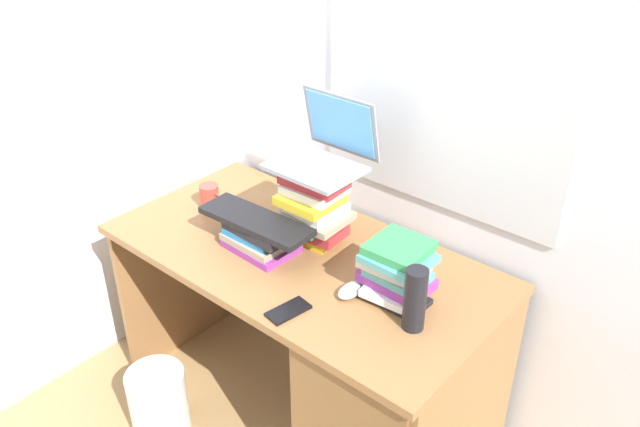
{
  "coord_description": "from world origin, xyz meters",
  "views": [
    {
      "loc": [
        1.27,
        -1.38,
        2.02
      ],
      "look_at": [
        0.07,
        0.02,
        0.94
      ],
      "focal_mm": 36.69,
      "sensor_mm": 36.0,
      "label": 1
    }
  ],
  "objects_px": {
    "book_stack_tall": "(314,205)",
    "mug": "(210,197)",
    "book_stack_keyboard_riser": "(260,236)",
    "wastebasket": "(159,402)",
    "book_stack_side": "(396,271)",
    "computer_mouse": "(350,290)",
    "desk": "(375,379)",
    "water_bottle": "(415,299)",
    "laptop": "(326,149)",
    "keyboard": "(256,221)",
    "cell_phone": "(288,311)"
  },
  "relations": [
    {
      "from": "wastebasket",
      "to": "mug",
      "type": "bearing_deg",
      "value": 105.57
    },
    {
      "from": "keyboard",
      "to": "book_stack_tall",
      "type": "bearing_deg",
      "value": 56.53
    },
    {
      "from": "book_stack_tall",
      "to": "water_bottle",
      "type": "distance_m",
      "value": 0.56
    },
    {
      "from": "book_stack_keyboard_riser",
      "to": "cell_phone",
      "type": "distance_m",
      "value": 0.37
    },
    {
      "from": "book_stack_tall",
      "to": "book_stack_keyboard_riser",
      "type": "bearing_deg",
      "value": -121.31
    },
    {
      "from": "keyboard",
      "to": "water_bottle",
      "type": "xyz_separation_m",
      "value": [
        0.64,
        0.01,
        -0.01
      ]
    },
    {
      "from": "water_bottle",
      "to": "keyboard",
      "type": "bearing_deg",
      "value": -179.46
    },
    {
      "from": "book_stack_keyboard_riser",
      "to": "wastebasket",
      "type": "height_order",
      "value": "book_stack_keyboard_riser"
    },
    {
      "from": "desk",
      "to": "book_stack_side",
      "type": "xyz_separation_m",
      "value": [
        0.03,
        0.04,
        0.44
      ]
    },
    {
      "from": "keyboard",
      "to": "computer_mouse",
      "type": "height_order",
      "value": "keyboard"
    },
    {
      "from": "mug",
      "to": "cell_phone",
      "type": "height_order",
      "value": "mug"
    },
    {
      "from": "keyboard",
      "to": "cell_phone",
      "type": "height_order",
      "value": "keyboard"
    },
    {
      "from": "book_stack_side",
      "to": "computer_mouse",
      "type": "height_order",
      "value": "book_stack_side"
    },
    {
      "from": "keyboard",
      "to": "desk",
      "type": "bearing_deg",
      "value": 3.41
    },
    {
      "from": "keyboard",
      "to": "wastebasket",
      "type": "bearing_deg",
      "value": -124.83
    },
    {
      "from": "water_bottle",
      "to": "desk",
      "type": "bearing_deg",
      "value": 163.41
    },
    {
      "from": "book_stack_keyboard_riser",
      "to": "mug",
      "type": "relative_size",
      "value": 2.25
    },
    {
      "from": "water_bottle",
      "to": "mug",
      "type": "bearing_deg",
      "value": 175.29
    },
    {
      "from": "desk",
      "to": "water_bottle",
      "type": "xyz_separation_m",
      "value": [
        0.15,
        -0.05,
        0.45
      ]
    },
    {
      "from": "book_stack_tall",
      "to": "keyboard",
      "type": "relative_size",
      "value": 0.66
    },
    {
      "from": "book_stack_tall",
      "to": "mug",
      "type": "height_order",
      "value": "book_stack_tall"
    },
    {
      "from": "laptop",
      "to": "mug",
      "type": "relative_size",
      "value": 2.69
    },
    {
      "from": "book_stack_keyboard_riser",
      "to": "keyboard",
      "type": "bearing_deg",
      "value": -111.28
    },
    {
      "from": "desk",
      "to": "book_stack_tall",
      "type": "distance_m",
      "value": 0.63
    },
    {
      "from": "book_stack_keyboard_riser",
      "to": "desk",
      "type": "bearing_deg",
      "value": 4.98
    },
    {
      "from": "desk",
      "to": "computer_mouse",
      "type": "distance_m",
      "value": 0.37
    },
    {
      "from": "keyboard",
      "to": "cell_phone",
      "type": "relative_size",
      "value": 3.09
    },
    {
      "from": "computer_mouse",
      "to": "cell_phone",
      "type": "xyz_separation_m",
      "value": [
        -0.09,
        -0.19,
        -0.01
      ]
    },
    {
      "from": "laptop",
      "to": "keyboard",
      "type": "relative_size",
      "value": 0.72
    },
    {
      "from": "book_stack_tall",
      "to": "book_stack_keyboard_riser",
      "type": "height_order",
      "value": "book_stack_tall"
    },
    {
      "from": "cell_phone",
      "to": "wastebasket",
      "type": "distance_m",
      "value": 0.84
    },
    {
      "from": "mug",
      "to": "keyboard",
      "type": "bearing_deg",
      "value": -14.22
    },
    {
      "from": "desk",
      "to": "keyboard",
      "type": "xyz_separation_m",
      "value": [
        -0.49,
        -0.05,
        0.46
      ]
    },
    {
      "from": "book_stack_side",
      "to": "keyboard",
      "type": "height_order",
      "value": "book_stack_side"
    },
    {
      "from": "water_bottle",
      "to": "laptop",
      "type": "bearing_deg",
      "value": 156.65
    },
    {
      "from": "book_stack_tall",
      "to": "laptop",
      "type": "height_order",
      "value": "laptop"
    },
    {
      "from": "water_bottle",
      "to": "book_stack_side",
      "type": "bearing_deg",
      "value": 145.58
    },
    {
      "from": "book_stack_keyboard_riser",
      "to": "mug",
      "type": "xyz_separation_m",
      "value": [
        -0.35,
        0.08,
        -0.0
      ]
    },
    {
      "from": "book_stack_keyboard_riser",
      "to": "water_bottle",
      "type": "xyz_separation_m",
      "value": [
        0.64,
        -0.0,
        0.05
      ]
    },
    {
      "from": "desk",
      "to": "book_stack_side",
      "type": "relative_size",
      "value": 6.03
    },
    {
      "from": "book_stack_tall",
      "to": "book_stack_keyboard_riser",
      "type": "distance_m",
      "value": 0.22
    },
    {
      "from": "book_stack_tall",
      "to": "mug",
      "type": "xyz_separation_m",
      "value": [
        -0.45,
        -0.09,
        -0.09
      ]
    },
    {
      "from": "book_stack_tall",
      "to": "laptop",
      "type": "bearing_deg",
      "value": 83.07
    },
    {
      "from": "cell_phone",
      "to": "keyboard",
      "type": "bearing_deg",
      "value": 159.67
    },
    {
      "from": "laptop",
      "to": "water_bottle",
      "type": "relative_size",
      "value": 1.49
    },
    {
      "from": "laptop",
      "to": "computer_mouse",
      "type": "bearing_deg",
      "value": -37.73
    },
    {
      "from": "desk",
      "to": "cell_phone",
      "type": "distance_m",
      "value": 0.45
    },
    {
      "from": "book_stack_tall",
      "to": "wastebasket",
      "type": "distance_m",
      "value": 0.98
    },
    {
      "from": "book_stack_side",
      "to": "book_stack_keyboard_riser",
      "type": "bearing_deg",
      "value": -171.09
    },
    {
      "from": "laptop",
      "to": "keyboard",
      "type": "xyz_separation_m",
      "value": [
        -0.11,
        -0.23,
        -0.22
      ]
    }
  ]
}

